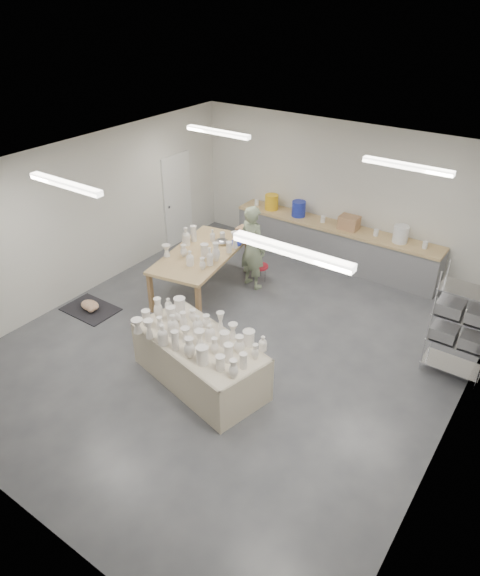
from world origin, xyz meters
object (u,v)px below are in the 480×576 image
Objects in this scene: drying_table at (199,358)px; red_stool at (260,267)px; work_table at (206,251)px; potter at (253,247)px.

drying_table reaches higher than red_stool.
drying_table is 0.95× the size of work_table.
drying_table is 2.78m from work_table.
potter is 4.43× the size of red_stool.
red_stool is at bearing 119.69° from drying_table.
potter is (0.65, 0.66, 0.00)m from work_table.
drying_table is 1.35× the size of potter.
potter reaches higher than drying_table.
drying_table is at bearing 122.24° from potter.
red_stool is (0.65, 0.93, -0.56)m from work_table.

